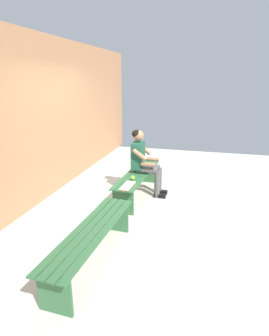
{
  "coord_description": "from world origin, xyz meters",
  "views": [
    {
      "loc": [
        4.91,
        1.26,
        2.16
      ],
      "look_at": [
        0.76,
        0.15,
        0.81
      ],
      "focal_mm": 30.28,
      "sensor_mm": 36.0,
      "label": 1
    }
  ],
  "objects_px": {
    "bench_far": "(92,238)",
    "person_seated": "(144,160)",
    "bench_near": "(137,179)",
    "book_open": "(128,186)",
    "apple": "(133,178)"
  },
  "relations": [
    {
      "from": "bench_far",
      "to": "person_seated",
      "type": "relative_size",
      "value": 1.5
    },
    {
      "from": "person_seated",
      "to": "apple",
      "type": "xyz_separation_m",
      "value": [
        0.51,
        -0.09,
        -0.2
      ]
    },
    {
      "from": "apple",
      "to": "book_open",
      "type": "xyz_separation_m",
      "value": [
        0.32,
        0.0,
        -0.03
      ]
    },
    {
      "from": "apple",
      "to": "book_open",
      "type": "bearing_deg",
      "value": 0.19
    },
    {
      "from": "apple",
      "to": "book_open",
      "type": "height_order",
      "value": "apple"
    },
    {
      "from": "bench_far",
      "to": "person_seated",
      "type": "bearing_deg",
      "value": 177.48
    },
    {
      "from": "bench_near",
      "to": "book_open",
      "type": "bearing_deg",
      "value": 1.34
    },
    {
      "from": "bench_near",
      "to": "apple",
      "type": "relative_size",
      "value": 22.37
    },
    {
      "from": "book_open",
      "to": "apple",
      "type": "bearing_deg",
      "value": -177.38
    },
    {
      "from": "bench_near",
      "to": "apple",
      "type": "height_order",
      "value": "apple"
    },
    {
      "from": "book_open",
      "to": "person_seated",
      "type": "bearing_deg",
      "value": 176.59
    },
    {
      "from": "bench_near",
      "to": "bench_far",
      "type": "bearing_deg",
      "value": -0.0
    },
    {
      "from": "bench_far",
      "to": "book_open",
      "type": "bearing_deg",
      "value": 179.36
    },
    {
      "from": "bench_far",
      "to": "book_open",
      "type": "height_order",
      "value": "book_open"
    },
    {
      "from": "person_seated",
      "to": "book_open",
      "type": "xyz_separation_m",
      "value": [
        0.83,
        -0.08,
        -0.23
      ]
    }
  ]
}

